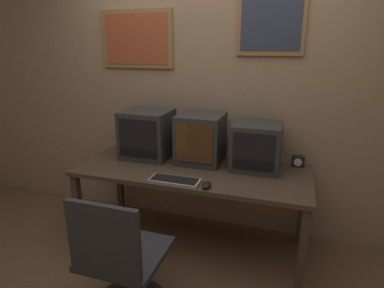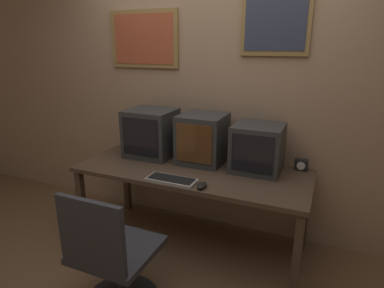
{
  "view_description": "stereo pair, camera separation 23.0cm",
  "coord_description": "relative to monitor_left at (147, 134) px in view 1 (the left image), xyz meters",
  "views": [
    {
      "loc": [
        0.78,
        -1.68,
        1.72
      ],
      "look_at": [
        0.0,
        0.7,
        0.95
      ],
      "focal_mm": 30.0,
      "sensor_mm": 36.0,
      "label": 1
    },
    {
      "loc": [
        0.99,
        -1.59,
        1.72
      ],
      "look_at": [
        0.0,
        0.7,
        0.95
      ],
      "focal_mm": 30.0,
      "sensor_mm": 36.0,
      "label": 2
    }
  ],
  "objects": [
    {
      "name": "keyboard_main",
      "position": [
        0.44,
        -0.47,
        -0.2
      ],
      "size": [
        0.38,
        0.16,
        0.03
      ],
      "color": "#A8A399",
      "rests_on": "desk"
    },
    {
      "name": "wall_back",
      "position": [
        0.48,
        0.32,
        0.36
      ],
      "size": [
        8.0,
        0.08,
        2.6
      ],
      "color": "tan",
      "rests_on": "ground_plane"
    },
    {
      "name": "desk_clock",
      "position": [
        1.32,
        0.16,
        -0.17
      ],
      "size": [
        0.11,
        0.06,
        0.09
      ],
      "color": "black",
      "rests_on": "desk"
    },
    {
      "name": "monitor_right",
      "position": [
        0.98,
        0.02,
        -0.02
      ],
      "size": [
        0.39,
        0.39,
        0.38
      ],
      "color": "#333333",
      "rests_on": "desk"
    },
    {
      "name": "monitor_left",
      "position": [
        0.0,
        0.0,
        0.0
      ],
      "size": [
        0.43,
        0.38,
        0.43
      ],
      "color": "#333333",
      "rests_on": "desk"
    },
    {
      "name": "office_chair",
      "position": [
        0.3,
        -1.06,
        -0.57
      ],
      "size": [
        0.52,
        0.52,
        0.9
      ],
      "color": "black",
      "rests_on": "ground_plane"
    },
    {
      "name": "desk",
      "position": [
        0.48,
        -0.17,
        -0.28
      ],
      "size": [
        1.92,
        0.78,
        0.73
      ],
      "color": "#4C3828",
      "rests_on": "ground_plane"
    },
    {
      "name": "mouse_near_keyboard",
      "position": [
        0.7,
        -0.49,
        -0.2
      ],
      "size": [
        0.06,
        0.11,
        0.04
      ],
      "color": "black",
      "rests_on": "desk"
    },
    {
      "name": "monitor_center",
      "position": [
        0.5,
        0.02,
        -0.0
      ],
      "size": [
        0.38,
        0.39,
        0.42
      ],
      "color": "#333333",
      "rests_on": "desk"
    }
  ]
}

